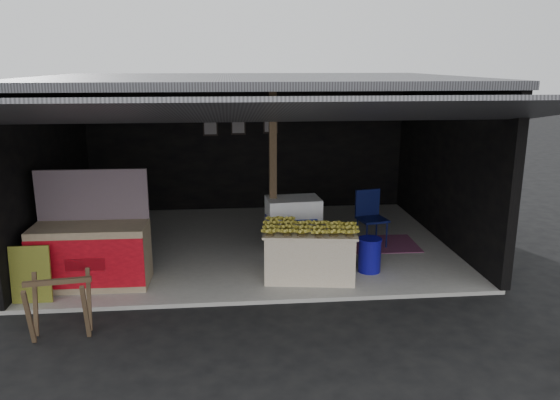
{
  "coord_description": "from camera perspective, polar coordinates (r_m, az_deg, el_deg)",
  "views": [
    {
      "loc": [
        -0.43,
        -6.94,
        3.26
      ],
      "look_at": [
        0.38,
        1.52,
        1.1
      ],
      "focal_mm": 35.0,
      "sensor_mm": 36.0,
      "label": 1
    }
  ],
  "objects": [
    {
      "name": "picture_frames",
      "position": [
        11.91,
        -4.22,
        7.82
      ],
      "size": [
        1.62,
        0.04,
        0.46
      ],
      "color": "black",
      "rests_on": "shophouse"
    },
    {
      "name": "ground",
      "position": [
        7.68,
        -1.78,
        -10.86
      ],
      "size": [
        80.0,
        80.0,
        0.0
      ],
      "primitive_type": "plane",
      "color": "black",
      "rests_on": "ground"
    },
    {
      "name": "neighbor_stall",
      "position": [
        8.44,
        -19.09,
        -5.19
      ],
      "size": [
        1.64,
        0.76,
        1.68
      ],
      "rotation": [
        0.0,
        0.0,
        -0.02
      ],
      "color": "#998466",
      "rests_on": "concrete_slab"
    },
    {
      "name": "shophouse",
      "position": [
        9.84,
        -2.96,
        7.47
      ],
      "size": [
        7.4,
        7.29,
        3.02
      ],
      "color": "black",
      "rests_on": "ground"
    },
    {
      "name": "white_crate",
      "position": [
        9.25,
        1.38,
        -2.76
      ],
      "size": [
        0.93,
        0.67,
        0.98
      ],
      "rotation": [
        0.0,
        0.0,
        0.08
      ],
      "color": "white",
      "rests_on": "concrete_slab"
    },
    {
      "name": "sawhorse",
      "position": [
        7.15,
        -22.06,
        -9.76
      ],
      "size": [
        0.77,
        0.75,
        0.76
      ],
      "rotation": [
        0.0,
        0.0,
        0.13
      ],
      "color": "brown",
      "rests_on": "ground"
    },
    {
      "name": "magenta_rug",
      "position": [
        10.02,
        9.88,
        -4.56
      ],
      "size": [
        1.52,
        1.03,
        0.01
      ],
      "primitive_type": "cube",
      "rotation": [
        0.0,
        0.0,
        -0.02
      ],
      "color": "#6C184E",
      "rests_on": "concrete_slab"
    },
    {
      "name": "banana_table",
      "position": [
        8.31,
        3.12,
        -5.6
      ],
      "size": [
        1.49,
        1.04,
        0.76
      ],
      "rotation": [
        0.0,
        0.0,
        -0.14
      ],
      "color": "silver",
      "rests_on": "concrete_slab"
    },
    {
      "name": "green_signboard",
      "position": [
        8.19,
        -24.61,
        -7.1
      ],
      "size": [
        0.53,
        0.11,
        0.8
      ],
      "primitive_type": "cube",
      "rotation": [
        -0.09,
        0.0,
        0.0
      ],
      "color": "black",
      "rests_on": "concrete_slab"
    },
    {
      "name": "plastic_chair",
      "position": [
        9.85,
        9.38,
        -1.32
      ],
      "size": [
        0.55,
        0.55,
        0.99
      ],
      "rotation": [
        0.0,
        0.0,
        0.21
      ],
      "color": "#0B113E",
      "rests_on": "concrete_slab"
    },
    {
      "name": "concrete_slab",
      "position": [
        9.99,
        -2.73,
        -4.62
      ],
      "size": [
        7.0,
        5.0,
        0.06
      ],
      "primitive_type": "cube",
      "color": "gray",
      "rests_on": "ground"
    },
    {
      "name": "water_barrel",
      "position": [
        8.68,
        9.34,
        -5.77
      ],
      "size": [
        0.35,
        0.35,
        0.51
      ],
      "primitive_type": "cylinder",
      "color": "#0D0B7F",
      "rests_on": "concrete_slab"
    },
    {
      "name": "banana_pile",
      "position": [
        8.17,
        3.16,
        -2.62
      ],
      "size": [
        1.36,
        0.93,
        0.15
      ],
      "primitive_type": null,
      "rotation": [
        0.0,
        0.0,
        -0.14
      ],
      "color": "gold",
      "rests_on": "banana_table"
    }
  ]
}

